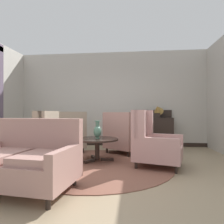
% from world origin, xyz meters
% --- Properties ---
extents(ground, '(8.53, 8.53, 0.00)m').
position_xyz_m(ground, '(0.00, 0.00, 0.00)').
color(ground, '#9E896B').
extents(wall_back, '(6.25, 0.08, 3.03)m').
position_xyz_m(wall_back, '(0.00, 2.75, 1.52)').
color(wall_back, '#BCB7AD').
rests_on(wall_back, ground).
extents(baseboard_back, '(6.09, 0.03, 0.12)m').
position_xyz_m(baseboard_back, '(0.00, 2.70, 0.06)').
color(baseboard_back, black).
rests_on(baseboard_back, ground).
extents(area_rug, '(3.06, 3.06, 0.01)m').
position_xyz_m(area_rug, '(0.00, 0.30, 0.01)').
color(area_rug, brown).
rests_on(area_rug, ground).
extents(coffee_table, '(0.92, 0.92, 0.50)m').
position_xyz_m(coffee_table, '(-0.05, 0.57, 0.42)').
color(coffee_table, black).
rests_on(coffee_table, ground).
extents(porcelain_vase, '(0.17, 0.17, 0.39)m').
position_xyz_m(porcelain_vase, '(-0.04, 0.54, 0.67)').
color(porcelain_vase, '#4C7A66').
rests_on(porcelain_vase, coffee_table).
extents(settee, '(1.48, 1.02, 0.98)m').
position_xyz_m(settee, '(-0.74, -1.13, 0.40)').
color(settee, tan).
rests_on(settee, ground).
extents(armchair_beside_settee, '(1.08, 1.03, 1.12)m').
position_xyz_m(armchair_beside_settee, '(1.13, 0.31, 0.45)').
color(armchair_beside_settee, tan).
rests_on(armchair_beside_settee, ground).
extents(armchair_foreground_right, '(1.14, 1.12, 1.08)m').
position_xyz_m(armchair_foreground_right, '(0.45, 1.47, 0.45)').
color(armchair_foreground_right, tan).
rests_on(armchair_foreground_right, ground).
extents(armchair_near_window, '(1.16, 1.19, 1.09)m').
position_xyz_m(armchair_near_window, '(-1.00, 1.43, 0.45)').
color(armchair_near_window, gray).
rests_on(armchair_near_window, ground).
extents(armchair_near_sideboard, '(0.91, 0.79, 1.10)m').
position_xyz_m(armchair_near_sideboard, '(-1.33, 0.35, 0.45)').
color(armchair_near_sideboard, gray).
rests_on(armchair_near_sideboard, ground).
extents(sideboard, '(1.02, 0.38, 1.15)m').
position_xyz_m(sideboard, '(1.41, 2.46, 0.52)').
color(sideboard, black).
rests_on(sideboard, ground).
extents(gramophone, '(0.40, 0.45, 0.46)m').
position_xyz_m(gramophone, '(1.45, 2.37, 1.12)').
color(gramophone, black).
rests_on(gramophone, sideboard).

